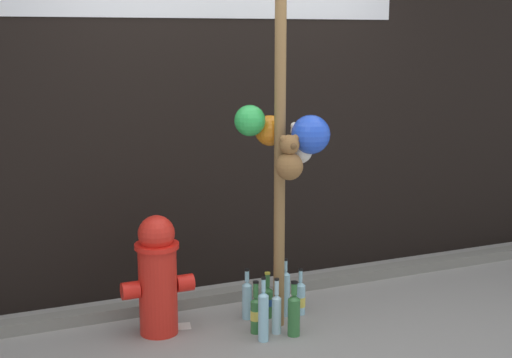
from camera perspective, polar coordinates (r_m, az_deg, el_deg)
ground_plane at (r=4.39m, az=3.34°, el=-13.40°), size 14.00×14.00×0.00m
building_wall at (r=5.18m, az=-2.89°, el=11.62°), size 10.00×0.21×3.71m
curb_strip at (r=5.10m, az=-0.96°, el=-9.23°), size 8.00×0.12×0.08m
memorial_post at (r=4.31m, az=2.39°, el=6.84°), size 0.62×0.45×2.69m
fire_hydrant at (r=4.46m, az=-8.01°, el=-7.73°), size 0.46×0.28×0.77m
bottle_0 at (r=4.75m, az=0.93°, el=-9.84°), size 0.08×0.08×0.31m
bottle_1 at (r=4.81m, az=3.63°, el=-9.62°), size 0.07×0.07×0.32m
bottle_2 at (r=4.47m, az=3.10°, el=-10.84°), size 0.08×0.08×0.36m
bottle_3 at (r=4.72m, az=-0.74°, el=-9.69°), size 0.07×0.07×0.35m
bottle_4 at (r=4.50m, az=1.68°, el=-10.73°), size 0.06×0.06×0.37m
bottle_5 at (r=4.76m, az=2.41°, el=-9.19°), size 0.06×0.06×0.40m
bottle_6 at (r=4.51m, az=-0.02°, el=-10.85°), size 0.07×0.07×0.35m
bottle_7 at (r=4.39m, az=0.60°, el=-11.00°), size 0.07×0.07×0.41m
litter_0 at (r=4.68m, az=-5.89°, el=-11.80°), size 0.11×0.12×0.01m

